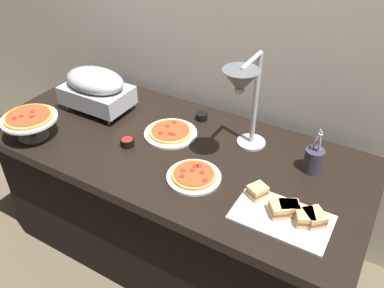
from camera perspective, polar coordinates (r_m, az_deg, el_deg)
ground_plane at (r=2.46m, az=-2.46°, el=-14.71°), size 8.00×8.00×0.00m
back_wall at (r=2.12m, az=4.24°, el=16.53°), size 4.40×0.04×2.40m
buffet_table at (r=2.17m, az=-2.72°, el=-8.21°), size 1.90×0.84×0.76m
chafing_dish at (r=2.21m, az=-13.64°, el=7.90°), size 0.37×0.23×0.24m
heat_lamp at (r=1.65m, az=7.36°, el=7.85°), size 0.15×0.34×0.48m
pizza_plate_front at (r=1.73m, az=0.27°, el=-4.58°), size 0.24×0.24×0.03m
pizza_plate_center at (r=2.00m, az=-3.09°, el=1.68°), size 0.27×0.27×0.03m
pizza_plate_raised_stand at (r=2.09m, az=-22.34°, el=3.26°), size 0.27×0.27×0.13m
sandwich_platter at (r=1.60m, az=13.46°, el=-9.51°), size 0.38×0.22×0.06m
sauce_cup_near at (r=2.12m, az=1.42°, el=4.02°), size 0.06×0.06×0.04m
sauce_cup_far at (r=1.94m, az=-9.27°, el=0.29°), size 0.07×0.07×0.04m
utensil_holder at (r=1.83m, az=17.06°, el=-2.14°), size 0.08×0.08×0.21m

